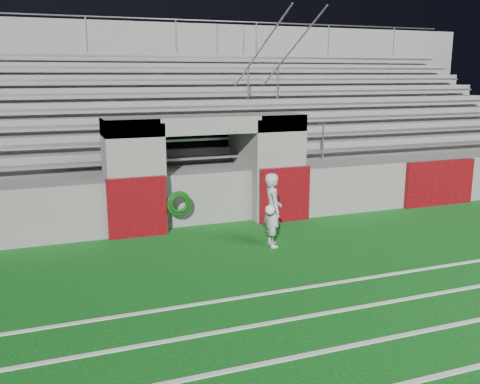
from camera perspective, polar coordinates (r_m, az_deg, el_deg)
name	(u,v)px	position (r m, az deg, el deg)	size (l,w,h in m)	color
ground	(264,270)	(9.99, 2.61, -8.36)	(90.00, 90.00, 0.00)	#0D5315
stadium_structure	(165,141)	(17.07, -8.03, 5.41)	(26.00, 8.48, 5.42)	slate
goalkeeper_with_ball	(273,210)	(11.16, 3.50, -1.92)	(0.51, 0.68, 1.56)	#ACB2B6
hose_coil	(179,204)	(12.19, -6.55, -1.24)	(0.59, 0.15, 0.59)	#0D440F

